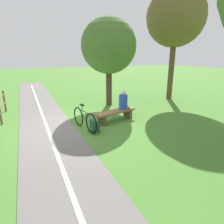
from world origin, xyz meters
name	(u,v)px	position (x,y,z in m)	size (l,w,h in m)	color
ground_plane	(71,126)	(0.00, 0.00, 0.00)	(80.00, 80.00, 0.00)	#477A2D
paved_path	(77,207)	(0.95, 4.00, 0.01)	(1.90, 36.00, 0.02)	#66605E
path_centre_line	(77,207)	(0.95, 4.00, 0.02)	(0.10, 32.00, 0.00)	silver
bench	(115,114)	(-1.80, 0.20, 0.31)	(1.88, 0.82, 0.44)	brown
person_seated	(123,101)	(-2.20, 0.11, 0.78)	(0.42, 0.42, 0.79)	#2847B7
bicycle	(84,119)	(-0.38, 0.51, 0.38)	(0.32, 1.68, 0.91)	black
backpack	(95,126)	(-0.61, 0.91, 0.22)	(0.31, 0.34, 0.44)	#1E4C2D
tree_by_path	(109,46)	(-2.74, -2.39, 3.04)	(2.79, 2.79, 4.46)	#473323
tree_mid_field	(176,17)	(-6.74, -2.07, 4.63)	(3.26, 3.26, 6.29)	brown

